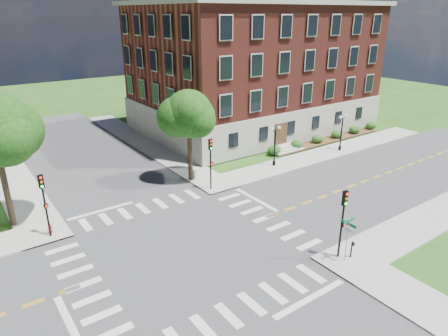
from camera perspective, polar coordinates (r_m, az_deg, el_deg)
ground at (r=28.58m, az=-5.36°, el=-11.15°), size 160.00×160.00×0.00m
road_ew at (r=28.58m, az=-5.36°, el=-11.15°), size 90.00×12.00×0.01m
road_ns at (r=28.58m, az=-5.36°, el=-11.14°), size 12.00×90.00×0.01m
sidewalk_ne at (r=47.93m, az=1.18°, el=2.80°), size 34.00×34.00×0.12m
crosswalk_east at (r=32.22m, az=5.83°, el=-7.14°), size 2.20×10.20×0.02m
stop_bar_east at (r=35.17m, az=4.59°, el=-4.53°), size 0.40×5.50×0.00m
main_building at (r=56.41m, az=4.37°, el=14.20°), size 30.60×22.40×16.50m
shrub_row at (r=52.48m, az=14.49°, el=3.70°), size 18.00×2.00×1.30m
tree_d at (r=37.05m, az=-5.06°, el=7.68°), size 4.46×4.46×8.75m
traffic_signal_se at (r=26.79m, az=16.64°, el=-6.54°), size 0.34×0.38×4.80m
traffic_signal_ne at (r=35.73m, az=-1.92°, el=1.50°), size 0.33×0.36×4.80m
traffic_signal_nw at (r=30.77m, az=-24.33°, el=-3.89°), size 0.38×0.45×4.80m
twin_lamp_west at (r=42.02m, az=7.28°, el=3.46°), size 1.36×0.36×4.23m
twin_lamp_east at (r=48.44m, az=16.45°, el=5.16°), size 1.36×0.36×4.23m
street_sign_pole at (r=26.86m, az=17.30°, el=-8.69°), size 1.10×1.10×3.10m
push_button_post at (r=28.13m, az=17.79°, el=-10.87°), size 0.14×0.21×1.20m
fire_hydrant at (r=32.35m, az=-23.59°, el=-7.93°), size 0.35×0.35×0.75m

